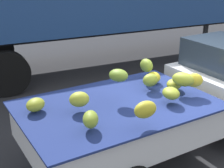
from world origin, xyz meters
The scene contains 3 objects.
ground centered at (0.00, 0.00, 0.00)m, with size 220.00×220.00×0.00m, color #28282B.
curb_strip centered at (0.00, 9.37, 0.08)m, with size 80.00×0.80×0.16m, color gray.
pickup_truck centered at (0.56, 0.22, 0.88)m, with size 5.12×2.18×1.70m.
Camera 1 is at (-3.45, -3.69, 3.06)m, focal length 51.73 mm.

